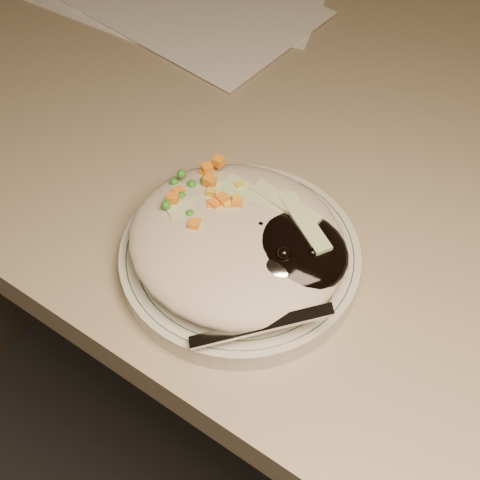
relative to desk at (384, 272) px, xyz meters
The scene contains 4 objects.
desk is the anchor object (origin of this frame).
plate 0.31m from the desk, 108.23° to the right, with size 0.21×0.21×0.02m, color silver.
plate_rim 0.32m from the desk, 108.23° to the right, with size 0.20×0.20×0.00m.
meal 0.33m from the desk, 107.16° to the right, with size 0.21×0.19×0.05m.
Camera 1 is at (0.13, 0.87, 1.23)m, focal length 50.00 mm.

